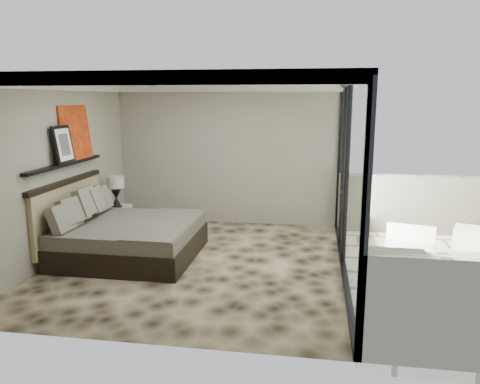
# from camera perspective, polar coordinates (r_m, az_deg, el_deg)

# --- Properties ---
(floor) EXTENTS (5.00, 5.00, 0.00)m
(floor) POSITION_cam_1_polar(r_m,az_deg,el_deg) (7.46, -5.19, -8.58)
(floor) COLOR black
(floor) RESTS_ON ground
(ceiling) EXTENTS (4.50, 5.00, 0.02)m
(ceiling) POSITION_cam_1_polar(r_m,az_deg,el_deg) (7.02, -5.61, 13.36)
(ceiling) COLOR silver
(ceiling) RESTS_ON back_wall
(back_wall) EXTENTS (4.50, 0.02, 2.80)m
(back_wall) POSITION_cam_1_polar(r_m,az_deg,el_deg) (9.51, -1.63, 4.49)
(back_wall) COLOR gray
(back_wall) RESTS_ON floor
(left_wall) EXTENTS (0.02, 5.00, 2.80)m
(left_wall) POSITION_cam_1_polar(r_m,az_deg,el_deg) (7.97, -21.20, 2.37)
(left_wall) COLOR gray
(left_wall) RESTS_ON floor
(glass_wall) EXTENTS (0.08, 5.00, 2.80)m
(glass_wall) POSITION_cam_1_polar(r_m,az_deg,el_deg) (6.90, 13.02, 1.56)
(glass_wall) COLOR white
(glass_wall) RESTS_ON floor
(terrace_slab) EXTENTS (3.00, 5.00, 0.12)m
(terrace_slab) POSITION_cam_1_polar(r_m,az_deg,el_deg) (7.53, 24.13, -9.87)
(terrace_slab) COLOR silver
(terrace_slab) RESTS_ON ground
(picture_ledge) EXTENTS (0.12, 2.20, 0.05)m
(picture_ledge) POSITION_cam_1_polar(r_m,az_deg,el_deg) (8.01, -20.52, 3.19)
(picture_ledge) COLOR black
(picture_ledge) RESTS_ON left_wall
(bed) EXTENTS (2.15, 2.08, 1.19)m
(bed) POSITION_cam_1_polar(r_m,az_deg,el_deg) (7.85, -13.91, -5.18)
(bed) COLOR black
(bed) RESTS_ON floor
(nightstand) EXTENTS (0.55, 0.55, 0.47)m
(nightstand) POSITION_cam_1_polar(r_m,az_deg,el_deg) (9.29, -14.77, -3.38)
(nightstand) COLOR black
(nightstand) RESTS_ON floor
(table_lamp) EXTENTS (0.32, 0.32, 0.59)m
(table_lamp) POSITION_cam_1_polar(r_m,az_deg,el_deg) (9.09, -14.92, 0.56)
(table_lamp) COLOR black
(table_lamp) RESTS_ON nightstand
(abstract_canvas) EXTENTS (0.13, 0.90, 0.90)m
(abstract_canvas) POSITION_cam_1_polar(r_m,az_deg,el_deg) (8.34, -19.42, 6.84)
(abstract_canvas) COLOR #A1340D
(abstract_canvas) RESTS_ON picture_ledge
(framed_print) EXTENTS (0.11, 0.50, 0.60)m
(framed_print) POSITION_cam_1_polar(r_m,az_deg,el_deg) (7.88, -20.74, 5.43)
(framed_print) COLOR black
(framed_print) RESTS_ON picture_ledge
(ottoman) EXTENTS (0.68, 0.68, 0.53)m
(ottoman) POSITION_cam_1_polar(r_m,az_deg,el_deg) (8.26, 26.39, -5.82)
(ottoman) COLOR silver
(ottoman) RESTS_ON terrace_slab
(lounger) EXTENTS (1.09, 1.61, 0.58)m
(lounger) POSITION_cam_1_polar(r_m,az_deg,el_deg) (7.37, 19.58, -8.01)
(lounger) COLOR silver
(lounger) RESTS_ON terrace_slab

